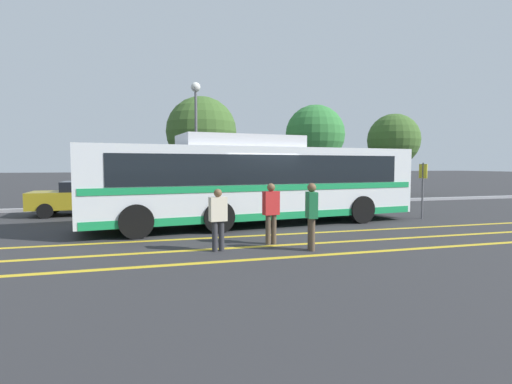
# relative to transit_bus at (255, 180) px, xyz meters

# --- Properties ---
(ground_plane) EXTENTS (220.00, 220.00, 0.00)m
(ground_plane) POSITION_rel_transit_bus_xyz_m (-0.05, -0.33, -1.57)
(ground_plane) COLOR #2D2D30
(lane_strip_0) EXTENTS (31.82, 0.20, 0.01)m
(lane_strip_0) POSITION_rel_transit_bus_xyz_m (0.02, -2.20, -1.57)
(lane_strip_0) COLOR gold
(lane_strip_0) RESTS_ON ground_plane
(lane_strip_1) EXTENTS (31.82, 0.20, 0.01)m
(lane_strip_1) POSITION_rel_transit_bus_xyz_m (0.02, -3.75, -1.57)
(lane_strip_1) COLOR gold
(lane_strip_1) RESTS_ON ground_plane
(lane_strip_2) EXTENTS (31.82, 0.20, 0.01)m
(lane_strip_2) POSITION_rel_transit_bus_xyz_m (0.02, -5.10, -1.57)
(lane_strip_2) COLOR gold
(lane_strip_2) RESTS_ON ground_plane
(curb_strip) EXTENTS (39.82, 0.36, 0.15)m
(curb_strip) POSITION_rel_transit_bus_xyz_m (0.02, 6.54, -1.50)
(curb_strip) COLOR #99999E
(curb_strip) RESTS_ON ground_plane
(transit_bus) EXTENTS (12.32, 3.97, 3.13)m
(transit_bus) POSITION_rel_transit_bus_xyz_m (0.00, 0.00, 0.00)
(transit_bus) COLOR silver
(transit_bus) RESTS_ON ground_plane
(parked_car_1) EXTENTS (4.05, 2.07, 1.42)m
(parked_car_1) POSITION_rel_transit_bus_xyz_m (-6.36, 4.73, -0.84)
(parked_car_1) COLOR olive
(parked_car_1) RESTS_ON ground_plane
(parked_car_2) EXTENTS (4.64, 2.10, 1.54)m
(parked_car_2) POSITION_rel_transit_bus_xyz_m (-0.52, 4.55, -0.81)
(parked_car_2) COLOR black
(parked_car_2) RESTS_ON ground_plane
(pedestrian_0) EXTENTS (0.45, 0.28, 1.54)m
(pedestrian_0) POSITION_rel_transit_bus_xyz_m (-2.08, -4.01, -0.71)
(pedestrian_0) COLOR #2D2D33
(pedestrian_0) RESTS_ON ground_plane
(pedestrian_1) EXTENTS (0.28, 0.45, 1.68)m
(pedestrian_1) POSITION_rel_transit_bus_xyz_m (0.17, -4.54, -0.62)
(pedestrian_1) COLOR brown
(pedestrian_1) RESTS_ON ground_plane
(pedestrian_2) EXTENTS (0.45, 0.28, 1.63)m
(pedestrian_2) POSITION_rel_transit_bus_xyz_m (-0.56, -3.52, -0.65)
(pedestrian_2) COLOR brown
(pedestrian_2) RESTS_ON ground_plane
(bus_stop_sign) EXTENTS (0.08, 0.40, 2.21)m
(bus_stop_sign) POSITION_rel_transit_bus_xyz_m (6.75, -0.31, -0.17)
(bus_stop_sign) COLOR #59595E
(bus_stop_sign) RESTS_ON ground_plane
(street_lamp) EXTENTS (0.50, 0.50, 6.45)m
(street_lamp) POSITION_rel_transit_bus_xyz_m (-1.11, 7.67, 3.08)
(street_lamp) COLOR #59595E
(street_lamp) RESTS_ON ground_plane
(tree_0) EXTENTS (3.85, 3.85, 6.03)m
(tree_0) POSITION_rel_transit_bus_xyz_m (7.02, 10.60, 2.52)
(tree_0) COLOR #513823
(tree_0) RESTS_ON ground_plane
(tree_1) EXTENTS (4.33, 4.33, 6.33)m
(tree_1) POSITION_rel_transit_bus_xyz_m (-0.32, 11.26, 2.59)
(tree_1) COLOR #513823
(tree_1) RESTS_ON ground_plane
(tree_2) EXTENTS (3.72, 3.72, 5.79)m
(tree_2) POSITION_rel_transit_bus_xyz_m (13.56, 11.49, 2.34)
(tree_2) COLOR #513823
(tree_2) RESTS_ON ground_plane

